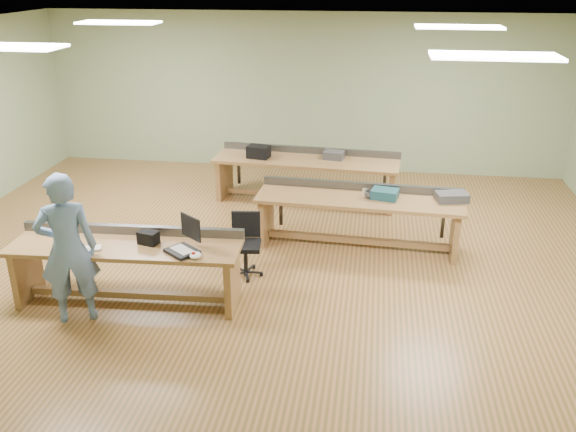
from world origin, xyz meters
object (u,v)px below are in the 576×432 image
at_px(workbench_front, 127,259).
at_px(mug, 369,195).
at_px(drinks_can, 365,193).
at_px(parts_bin_teal, 385,194).
at_px(camera_bag, 148,238).
at_px(task_chair, 246,253).
at_px(laptop_base, 182,251).
at_px(workbench_back, 307,169).
at_px(person, 67,249).
at_px(workbench_mid, 359,210).
at_px(parts_bin_grey, 452,197).

relative_size(workbench_front, mug, 21.11).
bearing_deg(mug, drinks_can, 167.06).
xyz_separation_m(parts_bin_teal, mug, (-0.22, -0.03, -0.01)).
bearing_deg(drinks_can, parts_bin_teal, 3.33).
relative_size(camera_bag, task_chair, 0.28).
bearing_deg(laptop_base, mug, 82.79).
xyz_separation_m(workbench_back, drinks_can, (1.02, -1.73, 0.25)).
distance_m(camera_bag, mug, 3.15).
distance_m(workbench_back, parts_bin_teal, 2.16).
height_order(task_chair, parts_bin_teal, parts_bin_teal).
distance_m(person, parts_bin_teal, 4.24).
xyz_separation_m(workbench_front, parts_bin_teal, (3.01, 1.96, 0.26)).
bearing_deg(mug, laptop_base, -134.83).
distance_m(workbench_mid, laptop_base, 2.85).
bearing_deg(laptop_base, parts_bin_teal, 80.36).
xyz_separation_m(camera_bag, parts_bin_teal, (2.74, 1.92, -0.01)).
bearing_deg(workbench_back, drinks_can, -55.18).
xyz_separation_m(task_chair, drinks_can, (1.48, 1.08, 0.51)).
xyz_separation_m(workbench_front, laptop_base, (0.73, -0.14, 0.22)).
xyz_separation_m(workbench_back, parts_bin_grey, (2.22, -1.69, 0.25)).
distance_m(parts_bin_teal, drinks_can, 0.28).
bearing_deg(task_chair, workbench_back, 73.35).
xyz_separation_m(workbench_back, person, (-2.17, -4.16, 0.32)).
distance_m(person, laptop_base, 1.24).
bearing_deg(drinks_can, workbench_back, 120.49).
distance_m(workbench_mid, drinks_can, 0.27).
bearing_deg(laptop_base, workbench_front, -153.14).
distance_m(workbench_front, parts_bin_grey, 4.41).
bearing_deg(camera_bag, workbench_mid, 54.07).
bearing_deg(workbench_mid, mug, -7.60).
bearing_deg(parts_bin_teal, camera_bag, -144.88).
relative_size(person, camera_bag, 7.73).
relative_size(workbench_front, parts_bin_teal, 7.58).
distance_m(workbench_front, workbench_mid, 3.30).
height_order(workbench_mid, drinks_can, drinks_can).
bearing_deg(mug, parts_bin_grey, 2.98).
relative_size(workbench_front, workbench_back, 0.87).
height_order(parts_bin_teal, mug, parts_bin_teal).
bearing_deg(task_chair, laptop_base, -124.05).
xyz_separation_m(laptop_base, mug, (2.06, 2.07, 0.03)).
height_order(parts_bin_grey, mug, parts_bin_grey).
xyz_separation_m(person, mug, (3.25, 2.42, -0.08)).
bearing_deg(camera_bag, task_chair, 55.81).
relative_size(workbench_back, mug, 24.29).
bearing_deg(drinks_can, camera_bag, -142.15).
xyz_separation_m(task_chair, parts_bin_teal, (1.77, 1.09, 0.51)).
bearing_deg(person, workbench_front, -158.09).
bearing_deg(parts_bin_teal, parts_bin_grey, 1.73).
relative_size(person, parts_bin_teal, 4.86).
bearing_deg(person, workbench_mid, -166.56).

